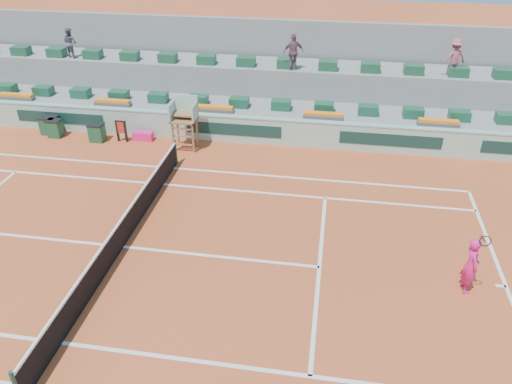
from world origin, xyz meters
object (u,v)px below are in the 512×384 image
(player_bag, at_px, (143,136))
(umpire_chair, at_px, (184,116))
(drink_cooler_a, at_px, (97,132))
(tennis_player, at_px, (471,265))

(player_bag, distance_m, umpire_chair, 2.63)
(umpire_chair, bearing_deg, player_bag, 168.68)
(drink_cooler_a, bearing_deg, tennis_player, -27.62)
(umpire_chair, bearing_deg, tennis_player, -36.23)
(umpire_chair, distance_m, tennis_player, 13.21)
(tennis_player, bearing_deg, drink_cooler_a, 152.38)
(drink_cooler_a, xyz_separation_m, tennis_player, (14.92, -7.81, 0.48))
(player_bag, xyz_separation_m, tennis_player, (12.87, -8.24, 0.70))
(tennis_player, bearing_deg, player_bag, 147.35)
(drink_cooler_a, bearing_deg, player_bag, 11.96)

